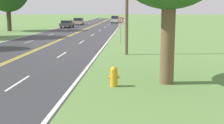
# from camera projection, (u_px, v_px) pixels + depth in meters

# --- Properties ---
(fire_hydrant) EXTENTS (0.49, 0.33, 0.89)m
(fire_hydrant) POSITION_uv_depth(u_px,v_px,m) (114.00, 76.00, 13.63)
(fire_hydrant) COLOR gold
(fire_hydrant) RESTS_ON ground
(traffic_sign) EXTENTS (0.60, 0.10, 2.61)m
(traffic_sign) POSITION_uv_depth(u_px,v_px,m) (121.00, 23.00, 30.79)
(traffic_sign) COLOR gray
(traffic_sign) RESTS_ON ground
(car_dark_grey_sedan_approaching) EXTENTS (1.96, 4.51, 1.33)m
(car_dark_grey_sedan_approaching) POSITION_uv_depth(u_px,v_px,m) (67.00, 24.00, 57.11)
(car_dark_grey_sedan_approaching) COLOR black
(car_dark_grey_sedan_approaching) RESTS_ON ground
(car_champagne_hatchback_mid_near) EXTENTS (1.93, 3.61, 1.51)m
(car_champagne_hatchback_mid_near) POSITION_uv_depth(u_px,v_px,m) (79.00, 21.00, 66.98)
(car_champagne_hatchback_mid_near) COLOR black
(car_champagne_hatchback_mid_near) RESTS_ON ground
(car_white_suv_mid_far) EXTENTS (2.00, 4.78, 1.74)m
(car_white_suv_mid_far) POSITION_uv_depth(u_px,v_px,m) (115.00, 19.00, 76.58)
(car_white_suv_mid_far) COLOR black
(car_white_suv_mid_far) RESTS_ON ground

